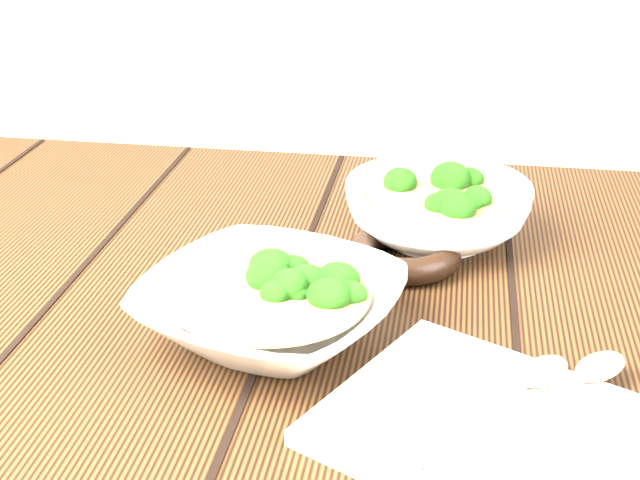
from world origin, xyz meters
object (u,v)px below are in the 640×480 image
trivet (404,253)px  napkin (496,431)px  soup_bowl_back (437,209)px  soup_bowl_front (270,306)px  table (303,426)px

trivet → napkin: 0.27m
soup_bowl_back → trivet: soup_bowl_back is taller
soup_bowl_front → trivet: soup_bowl_front is taller
table → napkin: (0.16, -0.15, 0.13)m
soup_bowl_front → soup_bowl_back: bearing=59.4°
table → soup_bowl_front: bearing=-114.6°
table → soup_bowl_back: 0.25m
table → soup_bowl_front: soup_bowl_front is taller
trivet → soup_bowl_front: bearing=-124.2°
table → napkin: 0.25m
soup_bowl_back → soup_bowl_front: bearing=-120.6°
soup_bowl_back → napkin: soup_bowl_back is taller
table → soup_bowl_front: (-0.02, -0.04, 0.15)m
table → trivet: trivet is taller
table → soup_bowl_front: 0.15m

